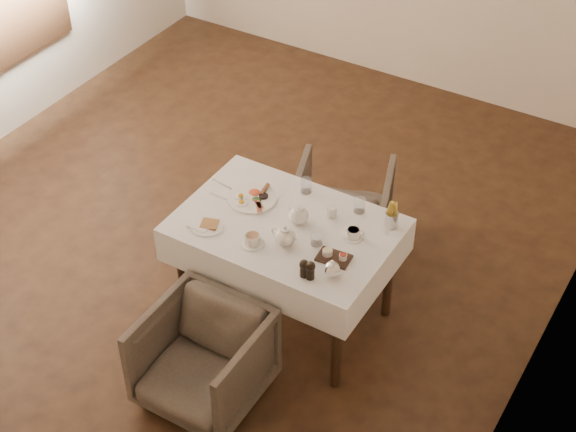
# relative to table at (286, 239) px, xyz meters

# --- Properties ---
(table) EXTENTS (1.28, 0.88, 0.75)m
(table) POSITION_rel_table_xyz_m (0.00, 0.00, 0.00)
(table) COLOR black
(table) RESTS_ON ground
(armchair_near) EXTENTS (0.65, 0.66, 0.60)m
(armchair_near) POSITION_rel_table_xyz_m (-0.07, -0.79, -0.34)
(armchair_near) COLOR #443A32
(armchair_near) RESTS_ON ground
(armchair_far) EXTENTS (0.81, 0.83, 0.60)m
(armchair_far) POSITION_rel_table_xyz_m (-0.04, 0.83, -0.34)
(armchair_far) COLOR #443A32
(armchair_far) RESTS_ON ground
(breakfast_plate) EXTENTS (0.30, 0.30, 0.04)m
(breakfast_plate) POSITION_rel_table_xyz_m (-0.30, 0.11, 0.13)
(breakfast_plate) COLOR white
(breakfast_plate) RESTS_ON table
(side_plate) EXTENTS (0.20, 0.20, 0.02)m
(side_plate) POSITION_rel_table_xyz_m (-0.39, -0.26, 0.13)
(side_plate) COLOR white
(side_plate) RESTS_ON table
(teapot_centre) EXTENTS (0.20, 0.17, 0.13)m
(teapot_centre) POSITION_rel_table_xyz_m (0.06, 0.05, 0.18)
(teapot_centre) COLOR white
(teapot_centre) RESTS_ON table
(teapot_front) EXTENTS (0.17, 0.13, 0.13)m
(teapot_front) POSITION_rel_table_xyz_m (0.09, -0.15, 0.18)
(teapot_front) COLOR white
(teapot_front) RESTS_ON table
(creamer) EXTENTS (0.07, 0.07, 0.07)m
(creamer) POSITION_rel_table_xyz_m (0.19, 0.21, 0.15)
(creamer) COLOR white
(creamer) RESTS_ON table
(teacup_near) EXTENTS (0.14, 0.14, 0.07)m
(teacup_near) POSITION_rel_table_xyz_m (-0.07, -0.25, 0.15)
(teacup_near) COLOR white
(teacup_near) RESTS_ON table
(teacup_far) EXTENTS (0.12, 0.12, 0.06)m
(teacup_far) POSITION_rel_table_xyz_m (0.39, 0.10, 0.14)
(teacup_far) COLOR white
(teacup_far) RESTS_ON table
(glass_left) EXTENTS (0.09, 0.09, 0.10)m
(glass_left) POSITION_rel_table_xyz_m (-0.05, 0.33, 0.16)
(glass_left) COLOR silver
(glass_left) RESTS_ON table
(glass_mid) EXTENTS (0.08, 0.08, 0.10)m
(glass_mid) POSITION_rel_table_xyz_m (0.24, -0.06, 0.16)
(glass_mid) COLOR silver
(glass_mid) RESTS_ON table
(glass_right) EXTENTS (0.08, 0.08, 0.09)m
(glass_right) POSITION_rel_table_xyz_m (0.31, 0.33, 0.16)
(glass_right) COLOR silver
(glass_right) RESTS_ON table
(condiment_board) EXTENTS (0.20, 0.14, 0.05)m
(condiment_board) POSITION_rel_table_xyz_m (0.39, -0.12, 0.13)
(condiment_board) COLOR black
(condiment_board) RESTS_ON table
(pepper_mill_left) EXTENTS (0.06, 0.06, 0.11)m
(pepper_mill_left) POSITION_rel_table_xyz_m (0.31, -0.33, 0.17)
(pepper_mill_left) COLOR black
(pepper_mill_left) RESTS_ON table
(pepper_mill_right) EXTENTS (0.07, 0.07, 0.11)m
(pepper_mill_right) POSITION_rel_table_xyz_m (0.35, -0.32, 0.17)
(pepper_mill_right) COLOR black
(pepper_mill_right) RESTS_ON table
(silver_pot) EXTENTS (0.12, 0.11, 0.12)m
(silver_pot) POSITION_rel_table_xyz_m (0.45, -0.25, 0.18)
(silver_pot) COLOR white
(silver_pot) RESTS_ON table
(fries_cup) EXTENTS (0.08, 0.08, 0.17)m
(fries_cup) POSITION_rel_table_xyz_m (0.53, 0.31, 0.19)
(fries_cup) COLOR silver
(fries_cup) RESTS_ON table
(cutlery_fork) EXTENTS (0.18, 0.04, 0.00)m
(cutlery_fork) POSITION_rel_table_xyz_m (-0.53, 0.13, 0.12)
(cutlery_fork) COLOR silver
(cutlery_fork) RESTS_ON table
(cutlery_knife) EXTENTS (0.20, 0.02, 0.00)m
(cutlery_knife) POSITION_rel_table_xyz_m (-0.46, 0.01, 0.12)
(cutlery_knife) COLOR silver
(cutlery_knife) RESTS_ON table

